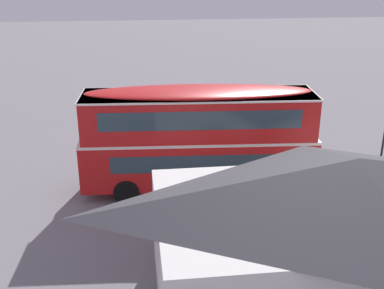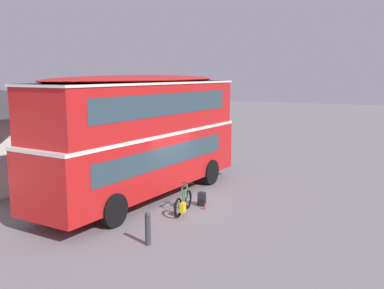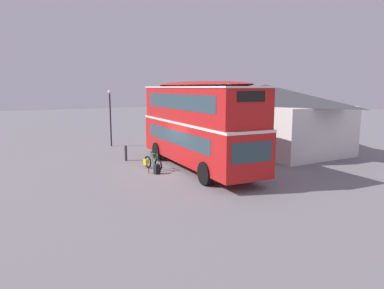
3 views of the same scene
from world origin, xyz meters
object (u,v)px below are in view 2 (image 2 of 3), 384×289
backpack_on_ground (202,198)px  kerb_bollard (148,228)px  double_decker_bus (144,131)px  touring_bicycle (183,203)px  water_bottle_red_squeeze (205,206)px

backpack_on_ground → kerb_bollard: size_ratio=0.56×
double_decker_bus → touring_bicycle: 3.39m
double_decker_bus → water_bottle_red_squeeze: bearing=-95.6°
backpack_on_ground → kerb_bollard: kerb_bollard is taller
touring_bicycle → kerb_bollard: size_ratio=1.78×
touring_bicycle → backpack_on_ground: touring_bicycle is taller
double_decker_bus → water_bottle_red_squeeze: double_decker_bus is taller
water_bottle_red_squeeze → kerb_bollard: kerb_bollard is taller
double_decker_bus → kerb_bollard: bearing=-144.6°
water_bottle_red_squeeze → backpack_on_ground: bearing=42.2°
double_decker_bus → kerb_bollard: size_ratio=10.72×
kerb_bollard → touring_bicycle: bearing=9.9°
double_decker_bus → water_bottle_red_squeeze: (-0.28, -2.80, -2.52)m
double_decker_bus → touring_bicycle: (-1.00, -2.30, -2.27)m
touring_bicycle → backpack_on_ground: 1.11m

